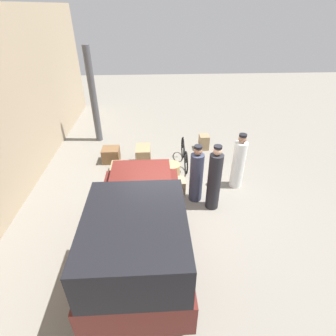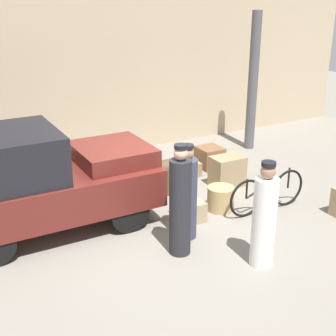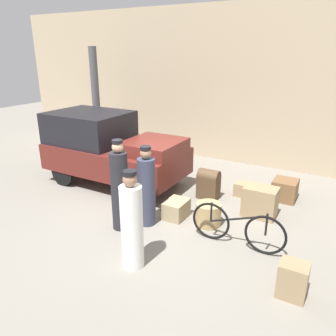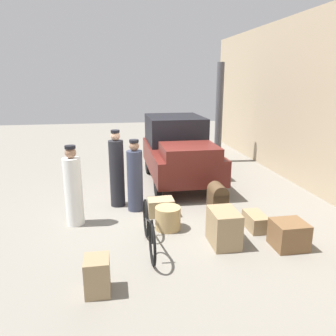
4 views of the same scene
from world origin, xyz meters
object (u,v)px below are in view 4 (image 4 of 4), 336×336
trunk_wicker_pale (255,221)px  trunk_umber_medium (161,207)px  trunk_large_brown (97,276)px  suitcase_tan_flat (224,228)px  wicker_basket (168,218)px  porter_carrying_trunk (73,189)px  trunk_barrel_dark (218,199)px  suitcase_small_leather (289,235)px  conductor_in_dark_uniform (117,171)px  bicycle (149,229)px  porter_with_bicycle (135,178)px  truck (178,148)px

trunk_wicker_pale → trunk_umber_medium: size_ratio=1.09×
trunk_large_brown → suitcase_tan_flat: suitcase_tan_flat is taller
trunk_wicker_pale → trunk_umber_medium: 1.98m
wicker_basket → porter_carrying_trunk: 1.94m
porter_carrying_trunk → trunk_large_brown: size_ratio=3.11×
wicker_basket → trunk_barrel_dark: trunk_barrel_dark is taller
trunk_wicker_pale → trunk_umber_medium: bearing=-119.7°
wicker_basket → suitcase_small_leather: suitcase_small_leather is taller
conductor_in_dark_uniform → trunk_umber_medium: bearing=51.2°
conductor_in_dark_uniform → trunk_wicker_pale: bearing=57.0°
trunk_barrel_dark → trunk_umber_medium: trunk_barrel_dark is taller
wicker_basket → trunk_large_brown: trunk_large_brown is taller
bicycle → porter_with_bicycle: size_ratio=1.06×
trunk_wicker_pale → trunk_barrel_dark: bearing=-146.1°
bicycle → wicker_basket: size_ratio=3.41×
truck → trunk_wicker_pale: truck is taller
trunk_large_brown → trunk_barrel_dark: trunk_barrel_dark is taller
trunk_large_brown → bicycle: bearing=142.5°
wicker_basket → conductor_in_dark_uniform: (-1.41, -0.93, 0.59)m
bicycle → wicker_basket: bicycle is taller
truck → trunk_barrel_dark: bearing=7.3°
bicycle → conductor_in_dark_uniform: size_ratio=0.96×
bicycle → porter_with_bicycle: (-1.78, -0.10, 0.37)m
suitcase_tan_flat → trunk_umber_medium: size_ratio=1.22×
wicker_basket → suitcase_tan_flat: suitcase_tan_flat is taller
suitcase_small_leather → trunk_umber_medium: size_ratio=1.00×
wicker_basket → bicycle: bearing=-32.1°
wicker_basket → porter_with_bicycle: (-1.07, -0.55, 0.50)m
wicker_basket → trunk_large_brown: (1.79, -1.27, 0.04)m
truck → porter_carrying_trunk: (2.56, -2.61, -0.20)m
porter_carrying_trunk → trunk_umber_medium: bearing=95.5°
trunk_barrel_dark → bicycle: bearing=-53.0°
suitcase_small_leather → trunk_barrel_dark: bearing=-153.3°
suitcase_small_leather → trunk_barrel_dark: (-1.55, -0.78, 0.13)m
trunk_wicker_pale → wicker_basket: bearing=-99.6°
bicycle → trunk_large_brown: 1.35m
truck → bicycle: (3.80, -1.27, -0.58)m
bicycle → trunk_barrel_dark: (-1.21, 1.60, 0.00)m
bicycle → suitcase_tan_flat: bearing=87.6°
trunk_umber_medium → truck: bearing=160.2°
bicycle → conductor_in_dark_uniform: conductor_in_dark_uniform is taller
trunk_wicker_pale → trunk_umber_medium: trunk_umber_medium is taller
porter_carrying_trunk → trunk_umber_medium: 1.85m
truck → bicycle: size_ratio=2.10×
porter_carrying_trunk → trunk_large_brown: bearing=12.7°
bicycle → porter_with_bicycle: 1.82m
trunk_barrel_dark → trunk_umber_medium: bearing=-99.6°
porter_carrying_trunk → trunk_barrel_dark: size_ratio=2.32×
porter_carrying_trunk → trunk_large_brown: (2.31, 0.52, -0.48)m
wicker_basket → suitcase_tan_flat: size_ratio=0.74×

